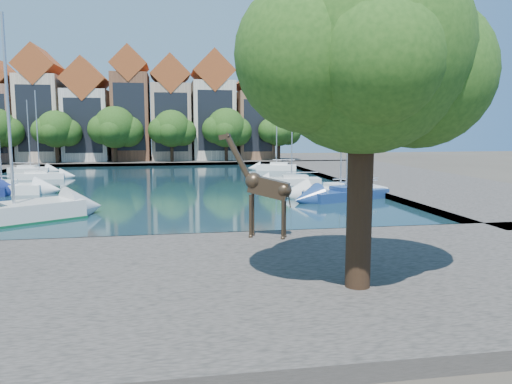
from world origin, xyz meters
TOP-DOWN VIEW (x-y plane):
  - ground at (0.00, 0.00)m, footprint 160.00×160.00m
  - water_basin at (0.00, 24.00)m, footprint 38.00×50.00m
  - near_quay at (0.00, -7.00)m, footprint 50.00×14.00m
  - far_quay at (0.00, 56.00)m, footprint 60.00×16.00m
  - right_quay at (25.00, 24.00)m, footprint 14.00×52.00m
  - plane_tree at (7.62, -9.01)m, footprint 8.32×6.40m
  - townhouse_west_mid at (-17.00, 55.99)m, footprint 5.94×9.18m
  - townhouse_west_inner at (-10.50, 55.99)m, footprint 6.43×9.18m
  - townhouse_center at (-4.00, 55.99)m, footprint 5.44×9.18m
  - townhouse_east_inner at (2.00, 55.99)m, footprint 5.94×9.18m
  - townhouse_east_mid at (8.50, 55.99)m, footprint 6.43×9.18m
  - townhouse_east_end at (15.00, 55.99)m, footprint 5.44×9.18m
  - far_tree_west at (-13.91, 50.49)m, footprint 6.76×5.20m
  - far_tree_mid_west at (-5.89, 50.49)m, footprint 7.80×6.00m
  - far_tree_mid_east at (2.10, 50.49)m, footprint 7.02×5.40m
  - far_tree_east at (10.11, 50.49)m, footprint 7.54×5.80m
  - far_tree_far_east at (18.09, 50.49)m, footprint 6.76×5.20m
  - giraffe_statue at (5.85, -1.40)m, footprint 3.19×1.64m
  - sailboat_left_c at (-12.00, 19.99)m, footprint 6.58×2.55m
  - sailboat_left_d at (-12.00, 32.12)m, footprint 5.15×2.22m
  - sailboat_left_e at (-15.00, 40.32)m, footprint 5.15×2.51m
  - sailboat_right_a at (15.00, 13.95)m, footprint 7.22×3.12m
  - sailboat_right_b at (14.88, 12.26)m, footprint 7.06×4.51m
  - sailboat_right_c at (13.13, 22.60)m, footprint 5.59×2.37m
  - sailboat_right_d at (15.00, 38.14)m, footprint 5.30×2.99m

SIDE VIEW (x-z plane):
  - ground at x=0.00m, z-range 0.00..0.00m
  - water_basin at x=0.00m, z-range 0.00..0.08m
  - near_quay at x=0.00m, z-range 0.00..0.50m
  - far_quay at x=0.00m, z-range 0.00..0.50m
  - right_quay at x=25.00m, z-range 0.00..0.50m
  - sailboat_right_c at x=13.13m, z-range -3.37..4.47m
  - sailboat_left_d at x=-12.00m, z-range -4.06..5.20m
  - sailboat_left_e at x=-15.00m, z-range -3.76..4.91m
  - sailboat_right_d at x=15.00m, z-range -3.77..5.06m
  - sailboat_right_b at x=14.88m, z-range -5.51..6.80m
  - sailboat_right_a at x=15.00m, z-range -5.39..6.71m
  - sailboat_left_c at x=-12.00m, z-range -4.87..6.27m
  - giraffe_statue at x=5.85m, z-range 0.46..5.23m
  - far_tree_west at x=-13.91m, z-range 1.40..8.76m
  - far_tree_far_east at x=18.09m, z-range 1.40..8.76m
  - far_tree_mid_east at x=2.10m, z-range 1.37..8.89m
  - far_tree_east at x=10.11m, z-range 1.32..9.16m
  - far_tree_mid_west at x=-5.89m, z-range 1.29..9.29m
  - townhouse_east_end at x=15.00m, z-range -0.11..14.32m
  - townhouse_west_inner at x=-10.50m, z-range -0.22..14.92m
  - plane_tree at x=7.62m, z-range 2.36..12.98m
  - townhouse_east_inner at x=2.00m, z-range -0.16..15.63m
  - townhouse_east_mid at x=8.50m, z-range -0.22..16.43m
  - townhouse_west_mid at x=-17.00m, z-range -0.16..16.63m
  - townhouse_center at x=-4.00m, z-range -0.10..16.83m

